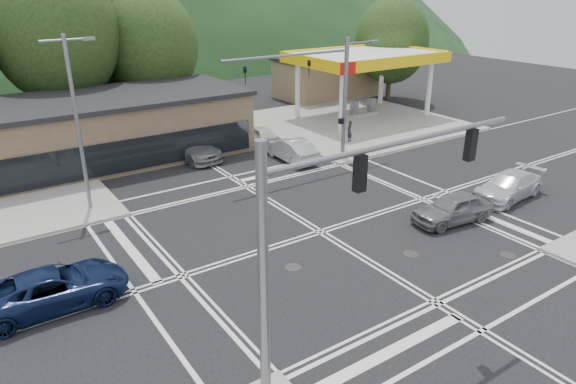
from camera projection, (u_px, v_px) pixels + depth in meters
ground at (321, 232)px, 24.85m from camera, size 120.00×120.00×0.00m
sidewalk_ne at (353, 122)px, 44.10m from camera, size 16.00×16.00×0.15m
gas_station_canopy at (365, 60)px, 44.00m from camera, size 12.32×8.34×5.75m
convenience_store at (327, 78)px, 53.66m from camera, size 10.00×6.00×3.80m
commercial_row at (61, 137)px, 32.95m from camera, size 24.00×8.00×4.00m
hill_north at (21, 48)px, 93.75m from camera, size 252.00×126.00×140.00m
tree_n_b at (56, 33)px, 37.15m from camera, size 9.00×9.00×12.98m
tree_n_c at (151, 45)px, 41.28m from camera, size 7.60×7.60×10.87m
tree_n_e at (98, 35)px, 42.53m from camera, size 8.40×8.40×11.98m
tree_ne at (392, 41)px, 50.41m from camera, size 7.20×7.20×9.99m
streetlight_nw at (77, 116)px, 25.44m from camera, size 2.50×0.25×9.00m
signal_mast_ne at (330, 86)px, 32.81m from camera, size 11.65×0.30×8.00m
signal_mast_sw at (322, 236)px, 13.31m from camera, size 9.14×0.28×8.00m
car_blue_west at (54, 288)px, 18.97m from camera, size 5.34×2.51×1.48m
car_grey_center at (453, 208)px, 25.65m from camera, size 4.56×2.32×1.49m
car_silver_east at (508, 186)px, 28.51m from camera, size 5.11×2.47×1.43m
car_queue_a at (291, 149)px, 34.57m from camera, size 1.71×4.66×1.52m
car_queue_b at (260, 134)px, 38.36m from camera, size 1.86×4.01×1.33m
car_northbound at (190, 147)px, 35.01m from camera, size 3.00×5.81×1.61m
pedestrian at (349, 131)px, 38.17m from camera, size 0.67×0.57×1.55m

